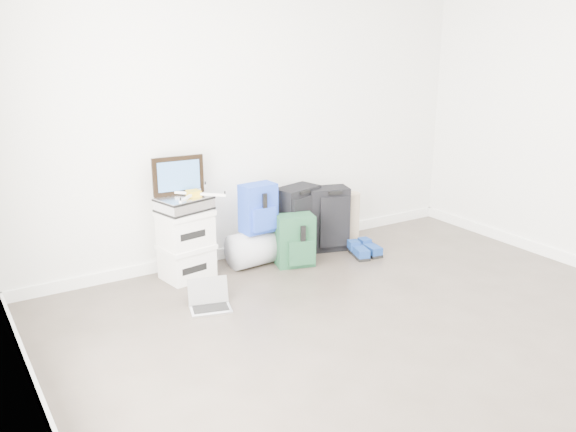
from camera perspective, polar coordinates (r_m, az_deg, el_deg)
ground at (r=4.03m, az=14.85°, el=-13.72°), size 5.00×5.00×0.00m
room_envelope at (r=3.52m, az=16.77°, el=11.40°), size 4.52×5.02×2.71m
boxes_stack at (r=5.20m, az=-9.50°, el=-2.64°), size 0.46×0.40×0.59m
briefcase at (r=5.09m, az=-9.69°, el=1.11°), size 0.47×0.39×0.12m
painting at (r=5.12m, az=-10.23°, el=3.75°), size 0.43×0.07×0.32m
drone at (r=5.08m, az=-8.82°, el=2.11°), size 0.41×0.41×0.05m
duffel_bag at (r=5.47m, az=-2.86°, el=-2.95°), size 0.54×0.35×0.32m
blue_backpack at (r=5.33m, az=-2.76°, el=0.66°), size 0.32×0.25×0.43m
large_suitcase at (r=5.70m, az=0.89°, el=-0.40°), size 0.46×0.36×0.64m
green_backpack at (r=5.42m, az=0.71°, el=-2.41°), size 0.37×0.32×0.47m
carry_on at (r=5.80m, az=3.73°, el=-0.27°), size 0.43×0.35×0.61m
shoes at (r=5.76m, az=7.19°, el=-3.22°), size 0.30×0.31×0.10m
rolled_rug at (r=5.99m, az=5.88°, el=-0.23°), size 0.17×0.17×0.52m
laptop at (r=4.71m, az=-7.36°, el=-7.90°), size 0.35×0.29×0.22m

